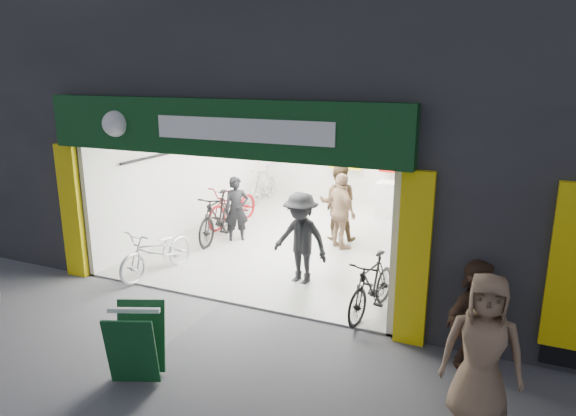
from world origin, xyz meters
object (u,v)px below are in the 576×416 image
Objects in this scene: pedestrian_near at (482,351)px; sandwich_board at (136,342)px; bike_left_front at (158,251)px; bike_right_front at (372,286)px.

sandwich_board is (-4.10, -0.89, -0.37)m from pedestrian_near.
sandwich_board is (2.00, -3.03, 0.05)m from bike_left_front.
bike_right_front is at bearing 9.25° from bike_left_front.
bike_right_front is 3.80m from sandwich_board.
bike_left_front is 4.30m from bike_right_front.
pedestrian_near is at bearing -10.09° from bike_left_front.
pedestrian_near is at bearing -10.47° from sandwich_board.
bike_left_front is at bearing 155.40° from pedestrian_near.
sandwich_board is at bearing -117.53° from bike_right_front.
bike_right_front is 0.94× the size of pedestrian_near.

